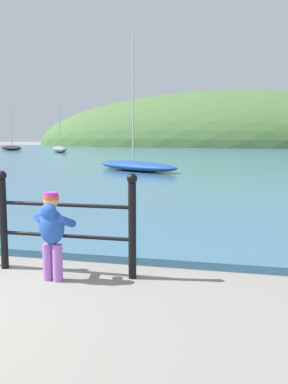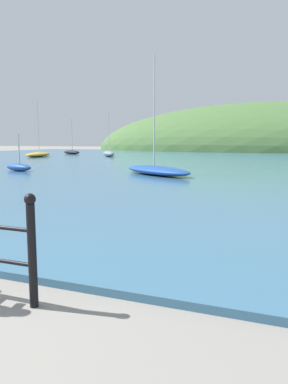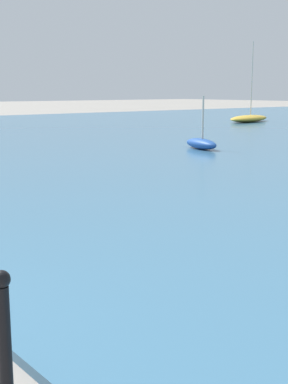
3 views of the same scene
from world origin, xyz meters
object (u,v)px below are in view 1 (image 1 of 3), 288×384
at_px(boat_twin_mast, 11,148).
at_px(child_in_coat, 52,228).
at_px(boat_nearest_quay, 60,149).
at_px(boat_mid_harbor, 137,165).

bearing_deg(boat_twin_mast, child_in_coat, -59.04).
relative_size(boat_nearest_quay, boat_mid_harbor, 0.84).
height_order(boat_nearest_quay, boat_twin_mast, boat_nearest_quay).
height_order(child_in_coat, boat_nearest_quay, boat_nearest_quay).
height_order(child_in_coat, boat_twin_mast, boat_twin_mast).
height_order(boat_nearest_quay, boat_mid_harbor, boat_mid_harbor).
xyz_separation_m(boat_nearest_quay, boat_mid_harbor, (12.06, -18.43, -0.08)).
bearing_deg(boat_mid_harbor, boat_twin_mast, 130.47).
distance_m(boat_nearest_quay, boat_twin_mast, 8.43).
relative_size(child_in_coat, boat_mid_harbor, 0.18).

